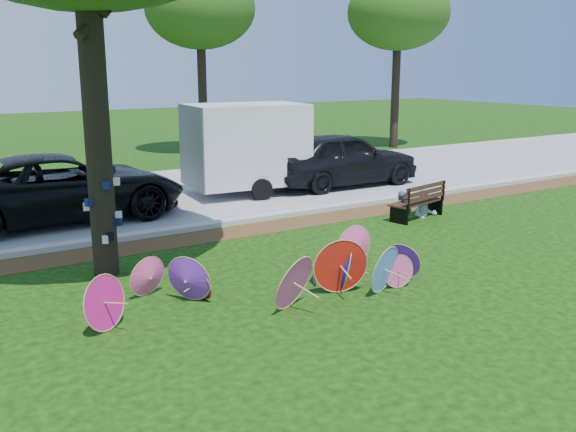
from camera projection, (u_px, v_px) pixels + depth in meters
name	position (u px, v px, depth m)	size (l,w,h in m)	color
ground	(328.00, 299.00, 10.18)	(90.00, 90.00, 0.00)	black
mulch_strip	(207.00, 236.00, 13.89)	(90.00, 1.00, 0.01)	#472D16
curb	(194.00, 227.00, 14.45)	(90.00, 0.30, 0.12)	#B7B5AD
street	(133.00, 198.00, 17.88)	(90.00, 8.00, 0.01)	gray
parasol_pile	(293.00, 272.00, 10.29)	(5.72, 2.29, 0.94)	#5687E0
black_van	(62.00, 188.00, 15.15)	(2.64, 5.73, 1.59)	black
dark_pickup	(341.00, 159.00, 19.51)	(1.97, 4.90, 1.67)	black
cargo_trailer	(246.00, 144.00, 18.18)	(3.22, 2.04, 2.86)	silver
park_bench	(416.00, 201.00, 15.47)	(1.64, 0.62, 0.86)	black
person_left	(404.00, 192.00, 15.27)	(0.49, 0.32, 1.34)	#353B48
person_right	(425.00, 190.00, 15.64)	(0.63, 0.49, 1.29)	silver
bg_trees	(193.00, 4.00, 23.40)	(23.85, 7.06, 7.40)	black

